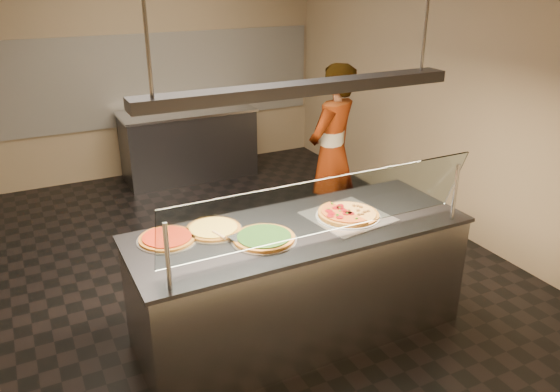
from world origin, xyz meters
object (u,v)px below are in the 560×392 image
perforated_tray (348,216)px  heat_lamp_housing (302,88)px  half_pizza_pepperoni (335,215)px  half_pizza_sausage (360,211)px  worker (332,154)px  serving_counter (299,281)px  prep_table (189,144)px  pizza_tomato (167,238)px  pizza_cheese (213,229)px  pizza_spatula (227,235)px  pizza_spinach (264,238)px  sneeze_guard (325,207)px

perforated_tray → heat_lamp_housing: size_ratio=0.27×
half_pizza_pepperoni → perforated_tray: bearing=-0.3°
half_pizza_sausage → worker: 1.50m
serving_counter → prep_table: 3.80m
worker → perforated_tray: bearing=34.8°
pizza_tomato → heat_lamp_housing: 1.39m
serving_counter → pizza_cheese: (-0.59, 0.23, 0.48)m
serving_counter → half_pizza_pepperoni: half_pizza_pepperoni is taller
perforated_tray → pizza_cheese: bearing=166.6°
half_pizza_pepperoni → half_pizza_sausage: (0.22, -0.00, -0.01)m
half_pizza_pepperoni → prep_table: size_ratio=0.27×
serving_counter → heat_lamp_housing: size_ratio=1.10×
pizza_tomato → worker: (2.05, 1.14, -0.02)m
serving_counter → worker: bearing=50.7°
pizza_cheese → pizza_spatula: 0.18m
serving_counter → half_pizza_pepperoni: (0.30, -0.01, 0.50)m
pizza_spinach → pizza_cheese: (-0.27, 0.30, -0.00)m
sneeze_guard → pizza_spatula: 0.73m
prep_table → pizza_cheese: bearing=-104.7°
worker → heat_lamp_housing: size_ratio=0.80×
pizza_cheese → pizza_spatula: pizza_spatula is taller
pizza_cheese → pizza_spatula: bearing=-77.0°
half_pizza_pepperoni → half_pizza_sausage: size_ratio=1.00×
perforated_tray → half_pizza_pepperoni: 0.11m
half_pizza_sausage → pizza_tomato: half_pizza_sausage is taller
sneeze_guard → pizza_cheese: sneeze_guard is taller
half_pizza_pepperoni → pizza_spatula: (-0.85, 0.07, -0.01)m
pizza_tomato → pizza_cheese: bearing=-0.6°
sneeze_guard → half_pizza_pepperoni: 0.52m
pizza_tomato → perforated_tray: bearing=-10.2°
pizza_spatula → pizza_cheese: bearing=103.0°
sneeze_guard → perforated_tray: size_ratio=3.63×
pizza_cheese → prep_table: bearing=75.3°
half_pizza_sausage → heat_lamp_housing: size_ratio=0.21×
heat_lamp_housing → pizza_spatula: bearing=173.7°
half_pizza_sausage → pizza_cheese: half_pizza_sausage is taller
pizza_spinach → pizza_tomato: 0.68m
half_pizza_sausage → pizza_tomato: bearing=170.5°
half_pizza_sausage → pizza_spatula: half_pizza_sausage is taller
pizza_spinach → worker: bearing=44.8°
pizza_spinach → pizza_tomato: size_ratio=1.11×
pizza_cheese → worker: worker is taller
half_pizza_sausage → pizza_spinach: (-0.85, -0.06, -0.01)m
sneeze_guard → heat_lamp_housing: 0.80m
prep_table → pizza_spinach: bearing=-99.8°
half_pizza_pepperoni → prep_table: bearing=89.4°
perforated_tray → serving_counter: bearing=179.0°
half_pizza_pepperoni → pizza_cheese: half_pizza_pepperoni is taller
sneeze_guard → pizza_spinach: sneeze_guard is taller
half_pizza_pepperoni → half_pizza_sausage: bearing=-0.3°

